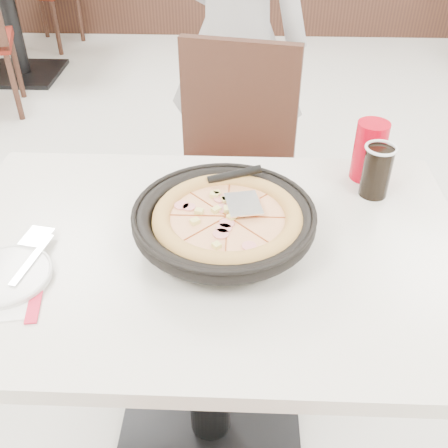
{
  "coord_description": "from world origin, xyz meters",
  "views": [
    {
      "loc": [
        -0.17,
        -1.33,
        1.51
      ],
      "look_at": [
        -0.21,
        -0.4,
        0.8
      ],
      "focal_mm": 42.0,
      "sensor_mm": 36.0,
      "label": 1
    }
  ],
  "objects_px": {
    "pizza": "(227,224)",
    "diner_person": "(235,42)",
    "red_cup": "(369,151)",
    "bg_table_left": "(12,25)",
    "chair_far": "(227,192)",
    "side_plate": "(6,276)",
    "main_table": "(209,351)",
    "cola_glass": "(376,172)",
    "pizza_pan": "(224,227)"
  },
  "relations": [
    {
      "from": "side_plate",
      "to": "cola_glass",
      "type": "distance_m",
      "value": 0.9
    },
    {
      "from": "chair_far",
      "to": "diner_person",
      "type": "distance_m",
      "value": 0.67
    },
    {
      "from": "chair_far",
      "to": "cola_glass",
      "type": "bearing_deg",
      "value": 144.86
    },
    {
      "from": "cola_glass",
      "to": "chair_far",
      "type": "bearing_deg",
      "value": 133.78
    },
    {
      "from": "chair_far",
      "to": "side_plate",
      "type": "bearing_deg",
      "value": 71.23
    },
    {
      "from": "pizza_pan",
      "to": "bg_table_left",
      "type": "bearing_deg",
      "value": 119.81
    },
    {
      "from": "side_plate",
      "to": "diner_person",
      "type": "distance_m",
      "value": 1.41
    },
    {
      "from": "diner_person",
      "to": "pizza_pan",
      "type": "bearing_deg",
      "value": 101.97
    },
    {
      "from": "red_cup",
      "to": "bg_table_left",
      "type": "relative_size",
      "value": 0.13
    },
    {
      "from": "main_table",
      "to": "pizza_pan",
      "type": "height_order",
      "value": "pizza_pan"
    },
    {
      "from": "diner_person",
      "to": "bg_table_left",
      "type": "height_order",
      "value": "diner_person"
    },
    {
      "from": "pizza",
      "to": "diner_person",
      "type": "distance_m",
      "value": 1.21
    },
    {
      "from": "main_table",
      "to": "red_cup",
      "type": "xyz_separation_m",
      "value": [
        0.41,
        0.3,
        0.45
      ]
    },
    {
      "from": "cola_glass",
      "to": "main_table",
      "type": "bearing_deg",
      "value": -151.98
    },
    {
      "from": "pizza_pan",
      "to": "bg_table_left",
      "type": "height_order",
      "value": "pizza_pan"
    },
    {
      "from": "chair_far",
      "to": "bg_table_left",
      "type": "relative_size",
      "value": 0.79
    },
    {
      "from": "chair_far",
      "to": "pizza_pan",
      "type": "relative_size",
      "value": 2.59
    },
    {
      "from": "side_plate",
      "to": "cola_glass",
      "type": "relative_size",
      "value": 1.46
    },
    {
      "from": "red_cup",
      "to": "bg_table_left",
      "type": "xyz_separation_m",
      "value": [
        -2.01,
        2.56,
        -0.45
      ]
    },
    {
      "from": "chair_far",
      "to": "pizza",
      "type": "xyz_separation_m",
      "value": [
        0.02,
        -0.63,
        0.34
      ]
    },
    {
      "from": "diner_person",
      "to": "red_cup",
      "type": "bearing_deg",
      "value": 124.27
    },
    {
      "from": "cola_glass",
      "to": "bg_table_left",
      "type": "bearing_deg",
      "value": 127.25
    },
    {
      "from": "main_table",
      "to": "chair_far",
      "type": "distance_m",
      "value": 0.64
    },
    {
      "from": "main_table",
      "to": "cola_glass",
      "type": "bearing_deg",
      "value": 28.02
    },
    {
      "from": "diner_person",
      "to": "side_plate",
      "type": "bearing_deg",
      "value": 83.34
    },
    {
      "from": "chair_far",
      "to": "pizza_pan",
      "type": "height_order",
      "value": "chair_far"
    },
    {
      "from": "cola_glass",
      "to": "diner_person",
      "type": "bearing_deg",
      "value": 110.96
    },
    {
      "from": "pizza_pan",
      "to": "cola_glass",
      "type": "height_order",
      "value": "cola_glass"
    },
    {
      "from": "chair_far",
      "to": "diner_person",
      "type": "xyz_separation_m",
      "value": [
        0.01,
        0.58,
        0.34
      ]
    },
    {
      "from": "diner_person",
      "to": "bg_table_left",
      "type": "distance_m",
      "value": 2.37
    },
    {
      "from": "bg_table_left",
      "to": "main_table",
      "type": "bearing_deg",
      "value": -60.93
    },
    {
      "from": "main_table",
      "to": "cola_glass",
      "type": "relative_size",
      "value": 9.23
    },
    {
      "from": "pizza_pan",
      "to": "diner_person",
      "type": "height_order",
      "value": "diner_person"
    },
    {
      "from": "red_cup",
      "to": "bg_table_left",
      "type": "height_order",
      "value": "red_cup"
    },
    {
      "from": "pizza_pan",
      "to": "red_cup",
      "type": "xyz_separation_m",
      "value": [
        0.37,
        0.29,
        0.04
      ]
    },
    {
      "from": "pizza_pan",
      "to": "red_cup",
      "type": "relative_size",
      "value": 2.29
    },
    {
      "from": "pizza_pan",
      "to": "bg_table_left",
      "type": "distance_m",
      "value": 3.32
    },
    {
      "from": "side_plate",
      "to": "chair_far",
      "type": "bearing_deg",
      "value": 60.15
    },
    {
      "from": "bg_table_left",
      "to": "red_cup",
      "type": "bearing_deg",
      "value": -51.95
    },
    {
      "from": "main_table",
      "to": "chair_far",
      "type": "relative_size",
      "value": 1.26
    },
    {
      "from": "side_plate",
      "to": "red_cup",
      "type": "xyz_separation_m",
      "value": [
        0.82,
        0.44,
        0.07
      ]
    },
    {
      "from": "main_table",
      "to": "bg_table_left",
      "type": "xyz_separation_m",
      "value": [
        -1.59,
        2.87,
        0.0
      ]
    },
    {
      "from": "side_plate",
      "to": "cola_glass",
      "type": "bearing_deg",
      "value": 23.16
    },
    {
      "from": "side_plate",
      "to": "bg_table_left",
      "type": "xyz_separation_m",
      "value": [
        -1.18,
        3.0,
        -0.38
      ]
    },
    {
      "from": "cola_glass",
      "to": "red_cup",
      "type": "bearing_deg",
      "value": 93.84
    },
    {
      "from": "pizza_pan",
      "to": "diner_person",
      "type": "bearing_deg",
      "value": 90.09
    },
    {
      "from": "diner_person",
      "to": "cola_glass",
      "type": "bearing_deg",
      "value": 122.84
    },
    {
      "from": "main_table",
      "to": "cola_glass",
      "type": "height_order",
      "value": "cola_glass"
    },
    {
      "from": "pizza_pan",
      "to": "side_plate",
      "type": "distance_m",
      "value": 0.47
    },
    {
      "from": "side_plate",
      "to": "pizza",
      "type": "bearing_deg",
      "value": 15.94
    }
  ]
}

